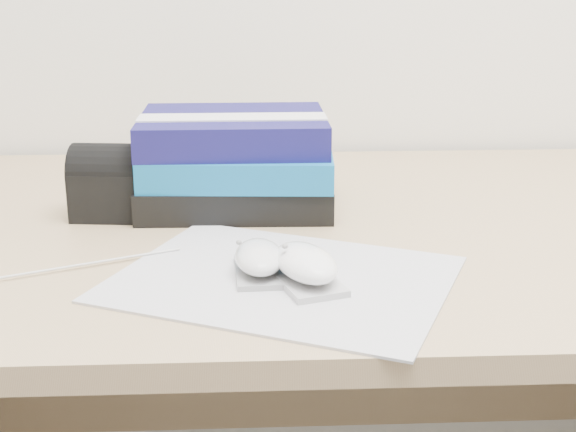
{
  "coord_description": "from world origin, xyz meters",
  "views": [
    {
      "loc": [
        -0.14,
        0.55,
        1.07
      ],
      "look_at": [
        -0.1,
        1.47,
        0.77
      ],
      "focal_mm": 50.0,
      "sensor_mm": 36.0,
      "label": 1
    }
  ],
  "objects_px": {
    "desk": "(347,352)",
    "mouse_front": "(305,266)",
    "mouse_rear": "(259,259)",
    "pouch": "(116,182)",
    "book_stack": "(236,161)"
  },
  "relations": [
    {
      "from": "desk",
      "to": "pouch",
      "type": "bearing_deg",
      "value": -173.85
    },
    {
      "from": "mouse_front",
      "to": "pouch",
      "type": "bearing_deg",
      "value": 132.97
    },
    {
      "from": "desk",
      "to": "book_stack",
      "type": "height_order",
      "value": "book_stack"
    },
    {
      "from": "mouse_rear",
      "to": "mouse_front",
      "type": "distance_m",
      "value": 0.06
    },
    {
      "from": "desk",
      "to": "mouse_rear",
      "type": "xyz_separation_m",
      "value": [
        -0.14,
        -0.27,
        0.26
      ]
    },
    {
      "from": "mouse_rear",
      "to": "desk",
      "type": "bearing_deg",
      "value": 63.1
    },
    {
      "from": "pouch",
      "to": "mouse_rear",
      "type": "bearing_deg",
      "value": -50.51
    },
    {
      "from": "pouch",
      "to": "book_stack",
      "type": "bearing_deg",
      "value": 16.17
    },
    {
      "from": "mouse_rear",
      "to": "mouse_front",
      "type": "bearing_deg",
      "value": -27.98
    },
    {
      "from": "desk",
      "to": "mouse_rear",
      "type": "relative_size",
      "value": 16.02
    },
    {
      "from": "mouse_rear",
      "to": "pouch",
      "type": "xyz_separation_m",
      "value": [
        -0.19,
        0.23,
        0.03
      ]
    },
    {
      "from": "desk",
      "to": "book_stack",
      "type": "xyz_separation_m",
      "value": [
        -0.16,
        0.01,
        0.3
      ]
    },
    {
      "from": "desk",
      "to": "pouch",
      "type": "xyz_separation_m",
      "value": [
        -0.33,
        -0.04,
        0.28
      ]
    },
    {
      "from": "desk",
      "to": "mouse_front",
      "type": "xyz_separation_m",
      "value": [
        -0.09,
        -0.29,
        0.26
      ]
    },
    {
      "from": "desk",
      "to": "mouse_front",
      "type": "distance_m",
      "value": 0.4
    }
  ]
}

